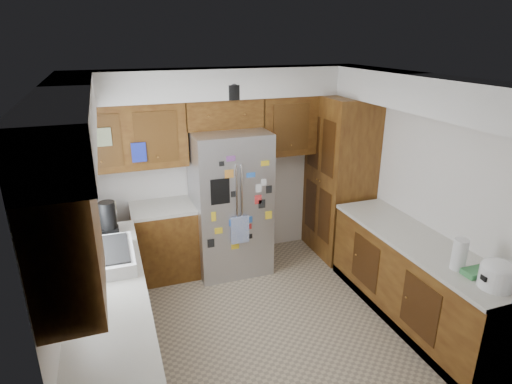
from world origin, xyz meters
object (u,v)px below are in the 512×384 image
paper_towel (459,254)px  rice_cooker (497,273)px  fridge (230,202)px  pantry (339,178)px

paper_towel → rice_cooker: bearing=-77.9°
fridge → paper_towel: size_ratio=6.30×
fridge → paper_towel: bearing=-57.6°
pantry → paper_towel: pantry is taller
pantry → paper_towel: (-0.07, -2.19, -0.01)m
rice_cooker → paper_towel: 0.34m
paper_towel → fridge: bearing=122.4°
pantry → paper_towel: size_ratio=7.53×
pantry → rice_cooker: pantry is taller
fridge → paper_towel: 2.67m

